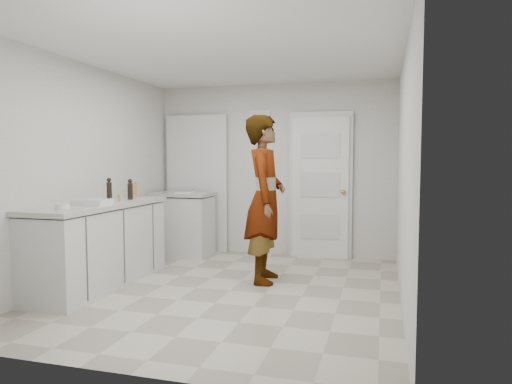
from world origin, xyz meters
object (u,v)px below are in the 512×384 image
(cake_mix_box, at_px, (134,189))
(spice_jar, at_px, (120,197))
(oil_cruet_b, at_px, (109,190))
(egg_bowl, at_px, (62,206))
(person, at_px, (265,199))
(oil_cruet_a, at_px, (130,190))
(baking_dish, at_px, (93,202))

(cake_mix_box, height_order, spice_jar, cake_mix_box)
(oil_cruet_b, xyz_separation_m, egg_bowl, (0.03, -0.83, -0.10))
(cake_mix_box, height_order, oil_cruet_b, oil_cruet_b)
(person, relative_size, spice_jar, 24.34)
(cake_mix_box, distance_m, spice_jar, 0.58)
(cake_mix_box, relative_size, oil_cruet_a, 0.77)
(person, xyz_separation_m, oil_cruet_b, (-1.71, -0.49, 0.10))
(oil_cruet_a, bearing_deg, baking_dish, -93.52)
(oil_cruet_a, distance_m, oil_cruet_b, 0.31)
(person, bearing_deg, oil_cruet_a, 89.52)
(oil_cruet_b, bearing_deg, egg_bowl, -87.90)
(person, relative_size, oil_cruet_a, 7.63)
(cake_mix_box, distance_m, oil_cruet_b, 0.66)
(person, bearing_deg, egg_bowl, 120.92)
(person, height_order, spice_jar, person)
(spice_jar, distance_m, baking_dish, 0.49)
(spice_jar, bearing_deg, cake_mix_box, 104.98)
(cake_mix_box, xyz_separation_m, oil_cruet_b, (0.07, -0.66, 0.03))
(baking_dish, bearing_deg, oil_cruet_a, 86.48)
(oil_cruet_b, bearing_deg, person, 16.01)
(oil_cruet_a, bearing_deg, egg_bowl, -93.02)
(person, xyz_separation_m, oil_cruet_a, (-1.62, -0.19, 0.09))
(cake_mix_box, xyz_separation_m, egg_bowl, (0.10, -1.49, -0.07))
(cake_mix_box, bearing_deg, baking_dish, -82.86)
(cake_mix_box, relative_size, oil_cruet_b, 0.71)
(cake_mix_box, bearing_deg, spice_jar, -74.44)
(oil_cruet_a, relative_size, baking_dish, 0.71)
(oil_cruet_b, height_order, egg_bowl, oil_cruet_b)
(person, distance_m, oil_cruet_b, 1.78)
(cake_mix_box, bearing_deg, oil_cruet_a, -65.38)
(person, distance_m, oil_cruet_a, 1.63)
(cake_mix_box, xyz_separation_m, spice_jar, (0.15, -0.55, -0.06))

